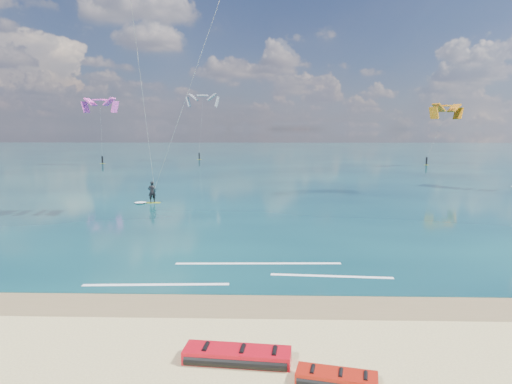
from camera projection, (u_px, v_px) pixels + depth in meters
ground at (256, 184)px, 53.28m from camera, size 320.00×320.00×0.00m
wet_sand_strip at (227, 305)px, 16.64m from camera, size 320.00×2.40×0.01m
sea at (263, 154)px, 116.65m from camera, size 320.00×200.00×0.04m
packed_kite_left at (237, 362)px, 12.60m from camera, size 3.27×1.50×0.43m
packed_kite_mid at (336, 384)px, 11.49m from camera, size 2.37×1.45×0.36m
kitesurfer_main at (163, 85)px, 33.97m from camera, size 11.17×10.11×19.08m
shoreline_foam at (248, 273)px, 20.21m from camera, size 13.00×3.64×0.01m
distant_kites at (237, 132)px, 83.07m from camera, size 65.08×16.82×13.00m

